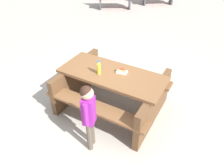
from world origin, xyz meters
The scene contains 5 objects.
ground_plane centered at (0.00, 0.00, 0.00)m, with size 30.00×30.00×0.00m, color #ADA599.
picnic_table centered at (0.00, 0.00, 0.44)m, with size 2.10×1.81×0.75m.
soda_bottle centered at (-0.21, -0.07, 0.87)m, with size 0.07×0.07×0.25m.
hotdog_tray centered at (0.16, 0.05, 0.78)m, with size 0.19×0.12×0.08m.
child_in_coat centered at (-0.08, -0.94, 0.73)m, with size 0.18×0.28×1.14m.
Camera 1 is at (0.75, -2.88, 2.72)m, focal length 34.06 mm.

